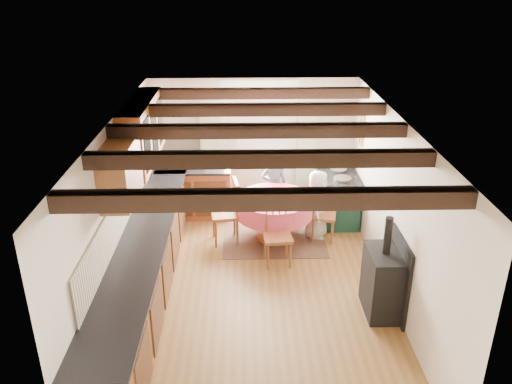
{
  "coord_description": "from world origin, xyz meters",
  "views": [
    {
      "loc": [
        -0.17,
        -5.98,
        4.13
      ],
      "look_at": [
        0.0,
        0.8,
        1.15
      ],
      "focal_mm": 36.17,
      "sensor_mm": 36.0,
      "label": 1
    }
  ],
  "objects_px": {
    "child_right": "(317,204)",
    "dining_table": "(274,219)",
    "child_far": "(274,187)",
    "chair_left": "(225,212)",
    "cup": "(275,192)",
    "aga_range": "(339,198)",
    "chair_right": "(324,213)",
    "cast_iron_stove": "(384,266)",
    "chair_near": "(278,235)"
  },
  "relations": [
    {
      "from": "chair_right",
      "to": "child_far",
      "type": "distance_m",
      "value": 1.09
    },
    {
      "from": "chair_right",
      "to": "cast_iron_stove",
      "type": "bearing_deg",
      "value": -154.35
    },
    {
      "from": "chair_near",
      "to": "cast_iron_stove",
      "type": "relative_size",
      "value": 0.71
    },
    {
      "from": "chair_near",
      "to": "child_far",
      "type": "height_order",
      "value": "child_far"
    },
    {
      "from": "aga_range",
      "to": "child_far",
      "type": "distance_m",
      "value": 1.14
    },
    {
      "from": "dining_table",
      "to": "chair_near",
      "type": "relative_size",
      "value": 1.29
    },
    {
      "from": "cup",
      "to": "child_right",
      "type": "bearing_deg",
      "value": -2.86
    },
    {
      "from": "chair_left",
      "to": "chair_near",
      "type": "bearing_deg",
      "value": 40.37
    },
    {
      "from": "chair_left",
      "to": "child_far",
      "type": "xyz_separation_m",
      "value": [
        0.83,
        0.79,
        0.09
      ]
    },
    {
      "from": "child_far",
      "to": "chair_right",
      "type": "bearing_deg",
      "value": 138.18
    },
    {
      "from": "aga_range",
      "to": "cup",
      "type": "relative_size",
      "value": 8.6
    },
    {
      "from": "dining_table",
      "to": "child_far",
      "type": "height_order",
      "value": "child_far"
    },
    {
      "from": "chair_near",
      "to": "cup",
      "type": "bearing_deg",
      "value": 83.79
    },
    {
      "from": "dining_table",
      "to": "aga_range",
      "type": "xyz_separation_m",
      "value": [
        1.16,
        0.65,
        0.06
      ]
    },
    {
      "from": "chair_right",
      "to": "cup",
      "type": "bearing_deg",
      "value": 92.83
    },
    {
      "from": "chair_right",
      "to": "child_far",
      "type": "bearing_deg",
      "value": 57.64
    },
    {
      "from": "child_far",
      "to": "chair_left",
      "type": "bearing_deg",
      "value": 46.23
    },
    {
      "from": "chair_left",
      "to": "aga_range",
      "type": "relative_size",
      "value": 1.11
    },
    {
      "from": "chair_left",
      "to": "cast_iron_stove",
      "type": "bearing_deg",
      "value": 38.91
    },
    {
      "from": "aga_range",
      "to": "cup",
      "type": "height_order",
      "value": "aga_range"
    },
    {
      "from": "chair_left",
      "to": "chair_right",
      "type": "height_order",
      "value": "chair_left"
    },
    {
      "from": "dining_table",
      "to": "chair_left",
      "type": "bearing_deg",
      "value": -176.77
    },
    {
      "from": "chair_near",
      "to": "child_far",
      "type": "relative_size",
      "value": 0.78
    },
    {
      "from": "cast_iron_stove",
      "to": "child_right",
      "type": "bearing_deg",
      "value": 105.45
    },
    {
      "from": "aga_range",
      "to": "cast_iron_stove",
      "type": "distance_m",
      "value": 2.63
    },
    {
      "from": "chair_near",
      "to": "chair_right",
      "type": "xyz_separation_m",
      "value": [
        0.8,
        0.74,
        -0.01
      ]
    },
    {
      "from": "dining_table",
      "to": "cast_iron_stove",
      "type": "bearing_deg",
      "value": -57.23
    },
    {
      "from": "child_right",
      "to": "aga_range",
      "type": "bearing_deg",
      "value": -24.95
    },
    {
      "from": "dining_table",
      "to": "child_right",
      "type": "height_order",
      "value": "child_right"
    },
    {
      "from": "cast_iron_stove",
      "to": "child_far",
      "type": "xyz_separation_m",
      "value": [
        -1.23,
        2.71,
        -0.06
      ]
    },
    {
      "from": "dining_table",
      "to": "aga_range",
      "type": "relative_size",
      "value": 1.31
    },
    {
      "from": "cast_iron_stove",
      "to": "child_far",
      "type": "relative_size",
      "value": 1.1
    },
    {
      "from": "dining_table",
      "to": "cast_iron_stove",
      "type": "xyz_separation_m",
      "value": [
        1.27,
        -1.97,
        0.31
      ]
    },
    {
      "from": "aga_range",
      "to": "dining_table",
      "type": "bearing_deg",
      "value": -150.74
    },
    {
      "from": "cast_iron_stove",
      "to": "aga_range",
      "type": "bearing_deg",
      "value": 92.41
    },
    {
      "from": "cast_iron_stove",
      "to": "chair_left",
      "type": "bearing_deg",
      "value": 136.98
    },
    {
      "from": "aga_range",
      "to": "cup",
      "type": "distance_m",
      "value": 1.32
    },
    {
      "from": "aga_range",
      "to": "cast_iron_stove",
      "type": "bearing_deg",
      "value": -87.59
    },
    {
      "from": "chair_right",
      "to": "aga_range",
      "type": "relative_size",
      "value": 0.98
    },
    {
      "from": "dining_table",
      "to": "cup",
      "type": "relative_size",
      "value": 11.23
    },
    {
      "from": "chair_near",
      "to": "child_far",
      "type": "bearing_deg",
      "value": 82.7
    },
    {
      "from": "aga_range",
      "to": "child_right",
      "type": "bearing_deg",
      "value": -129.04
    },
    {
      "from": "chair_right",
      "to": "aga_range",
      "type": "height_order",
      "value": "chair_right"
    },
    {
      "from": "child_far",
      "to": "cup",
      "type": "height_order",
      "value": "child_far"
    },
    {
      "from": "aga_range",
      "to": "child_far",
      "type": "relative_size",
      "value": 0.77
    },
    {
      "from": "chair_left",
      "to": "cast_iron_stove",
      "type": "relative_size",
      "value": 0.78
    },
    {
      "from": "chair_right",
      "to": "child_right",
      "type": "relative_size",
      "value": 0.81
    },
    {
      "from": "child_right",
      "to": "dining_table",
      "type": "bearing_deg",
      "value": 110.98
    },
    {
      "from": "chair_right",
      "to": "child_far",
      "type": "xyz_separation_m",
      "value": [
        -0.77,
        0.76,
        0.15
      ]
    },
    {
      "from": "child_far",
      "to": "child_right",
      "type": "height_order",
      "value": "child_far"
    }
  ]
}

